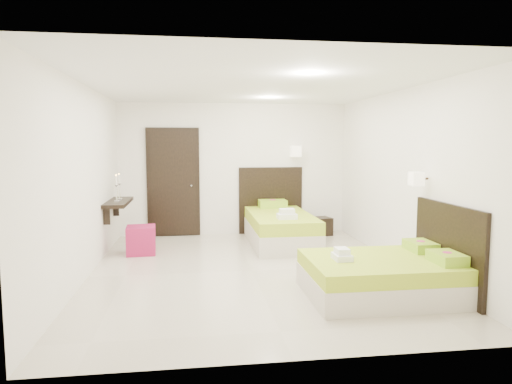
{
  "coord_description": "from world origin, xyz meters",
  "views": [
    {
      "loc": [
        -0.81,
        -6.3,
        1.8
      ],
      "look_at": [
        0.1,
        0.3,
        1.1
      ],
      "focal_mm": 32.0,
      "sensor_mm": 36.0,
      "label": 1
    }
  ],
  "objects": [
    {
      "name": "console_shelf",
      "position": [
        -2.08,
        1.6,
        0.82
      ],
      "size": [
        0.35,
        1.2,
        0.78
      ],
      "color": "black",
      "rests_on": "ground"
    },
    {
      "name": "bed_single",
      "position": [
        0.73,
        1.76,
        0.32
      ],
      "size": [
        1.29,
        2.14,
        1.77
      ],
      "color": "beige",
      "rests_on": "ground"
    },
    {
      "name": "ottoman",
      "position": [
        -1.68,
        1.26,
        0.23
      ],
      "size": [
        0.49,
        0.49,
        0.46
      ],
      "primitive_type": "cube",
      "rotation": [
        0.0,
        0.0,
        0.07
      ],
      "color": "maroon",
      "rests_on": "ground"
    },
    {
      "name": "door",
      "position": [
        -1.2,
        2.7,
        1.05
      ],
      "size": [
        1.02,
        0.15,
        2.14
      ],
      "color": "black",
      "rests_on": "ground"
    },
    {
      "name": "bed_double",
      "position": [
        1.45,
        -1.27,
        0.26
      ],
      "size": [
        1.75,
        1.48,
        1.44
      ],
      "color": "beige",
      "rests_on": "ground"
    },
    {
      "name": "nightstand",
      "position": [
        1.68,
        2.38,
        0.18
      ],
      "size": [
        0.46,
        0.43,
        0.35
      ],
      "primitive_type": "cube",
      "rotation": [
        0.0,
        0.0,
        0.22
      ],
      "color": "black",
      "rests_on": "ground"
    },
    {
      "name": "floor",
      "position": [
        0.0,
        0.0,
        0.0
      ],
      "size": [
        5.5,
        5.5,
        0.0
      ],
      "primitive_type": "plane",
      "color": "beige",
      "rests_on": "ground"
    }
  ]
}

